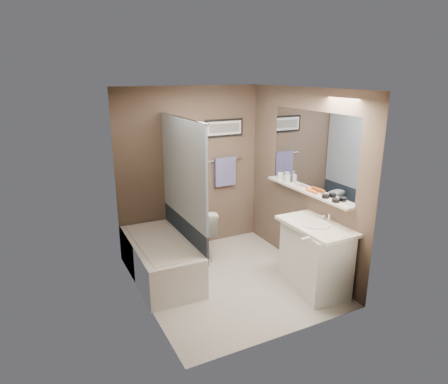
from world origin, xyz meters
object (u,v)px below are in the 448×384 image
candle_bowl_far (325,196)px  soap_bottle (287,177)px  candle_bowl_near (336,200)px  toilet (202,231)px  hair_brush_front (311,191)px  vanity (315,258)px  bathtub (161,260)px  glass_jar (280,176)px

candle_bowl_far → soap_bottle: 0.80m
candle_bowl_near → soap_bottle: (0.00, 0.98, 0.06)m
candle_bowl_near → soap_bottle: bearing=90.0°
toilet → candle_bowl_near: bearing=141.7°
soap_bottle → candle_bowl_far: bearing=-90.0°
toilet → hair_brush_front: (1.02, -1.14, 0.77)m
vanity → hair_brush_front: bearing=71.0°
bathtub → soap_bottle: bearing=-5.1°
toilet → vanity: vanity is taller
vanity → candle_bowl_far: size_ratio=10.00×
vanity → soap_bottle: bearing=86.3°
soap_bottle → vanity: bearing=-101.6°
toilet → soap_bottle: size_ratio=4.83×
toilet → vanity: size_ratio=0.81×
toilet → hair_brush_front: hair_brush_front is taller
toilet → soap_bottle: (1.02, -0.61, 0.83)m
toilet → glass_jar: (1.02, -0.46, 0.80)m
candle_bowl_far → glass_jar: glass_jar is taller
glass_jar → bathtub: bearing=178.4°
candle_bowl_far → soap_bottle: size_ratio=0.60×
bathtub → candle_bowl_far: candle_bowl_far is taller
candle_bowl_far → soap_bottle: soap_bottle is taller
vanity → hair_brush_front: 0.84m
candle_bowl_far → hair_brush_front: hair_brush_front is taller
toilet → hair_brush_front: bearing=150.7°
bathtub → glass_jar: bearing=-0.2°
vanity → soap_bottle: soap_bottle is taller
hair_brush_front → glass_jar: (0.00, 0.69, 0.03)m
bathtub → soap_bottle: (1.79, -0.20, 0.94)m
hair_brush_front → soap_bottle: soap_bottle is taller
candle_bowl_near → glass_jar: bearing=90.0°
candle_bowl_near → hair_brush_front: hair_brush_front is taller
candle_bowl_far → hair_brush_front: bearing=90.0°
toilet → candle_bowl_near: candle_bowl_near is taller
vanity → glass_jar: 1.31m
candle_bowl_near → candle_bowl_far: size_ratio=1.00×
vanity → candle_bowl_near: size_ratio=10.00×
vanity → hair_brush_front: size_ratio=4.09×
toilet → candle_bowl_far: size_ratio=8.07×
hair_brush_front → candle_bowl_far: bearing=-90.0°
toilet → bathtub: bearing=47.0°
candle_bowl_far → glass_jar: size_ratio=0.90×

